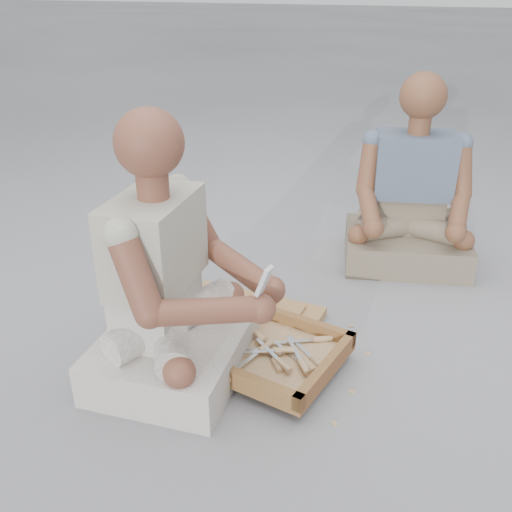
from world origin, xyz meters
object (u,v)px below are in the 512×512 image
at_px(craftsman, 171,291).
at_px(companion, 411,203).
at_px(carved_panel, 245,319).
at_px(tool_tray, 262,350).

xyz_separation_m(craftsman, companion, (0.62, 1.19, -0.02)).
bearing_deg(craftsman, companion, 146.86).
distance_m(carved_panel, tool_tray, 0.29).
height_order(tool_tray, companion, companion).
bearing_deg(carved_panel, tool_tray, -54.15).
bearing_deg(companion, carved_panel, 44.30).
bearing_deg(companion, craftsman, 48.23).
height_order(carved_panel, tool_tray, tool_tray).
bearing_deg(tool_tray, craftsman, -155.04).
xyz_separation_m(carved_panel, companion, (0.51, 0.83, 0.28)).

